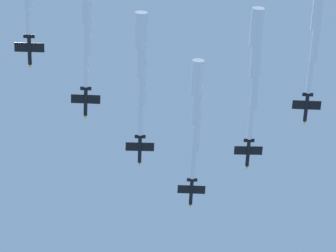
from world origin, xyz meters
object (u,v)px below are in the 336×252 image
jet_port_inner (141,62)px  jet_starboard_mid (317,12)px  jet_lead (196,108)px  jet_starboard_inner (255,61)px  jet_port_mid (86,4)px

jet_port_inner → jet_starboard_mid: jet_starboard_mid is taller
jet_lead → jet_starboard_mid: 43.54m
jet_port_inner → jet_starboard_inner: 32.00m
jet_lead → jet_port_inner: size_ratio=1.00×
jet_port_inner → jet_starboard_mid: 50.63m
jet_port_inner → jet_port_mid: 22.28m
jet_lead → jet_starboard_inner: 22.13m
jet_starboard_inner → jet_starboard_mid: (-21.46, -0.00, 1.90)m
jet_port_inner → jet_starboard_mid: bearing=-156.8°
jet_lead → jet_port_mid: (3.92, 43.51, -1.55)m
jet_port_inner → jet_starboard_inner: jet_starboard_inner is taller
jet_port_inner → jet_port_mid: bearing=87.6°
jet_port_inner → jet_starboard_mid: (-46.49, -19.94, 2.19)m
jet_port_mid → jet_starboard_mid: bearing=-138.3°
jet_starboard_inner → jet_port_inner: bearing=38.5°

